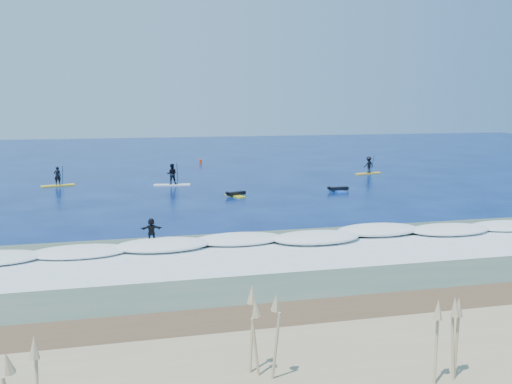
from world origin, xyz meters
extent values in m
plane|color=#030F41|center=(0.00, 0.00, 0.00)|extent=(160.00, 160.00, 0.00)
cube|color=brown|center=(0.00, -21.50, 0.00)|extent=(90.00, 5.00, 0.08)
cube|color=#3A5040|center=(0.00, -14.00, 0.01)|extent=(90.00, 13.00, 0.01)
cube|color=white|center=(0.00, -10.00, 0.00)|extent=(40.00, 6.00, 0.30)
cube|color=silver|center=(0.00, -13.00, 0.00)|extent=(34.00, 5.00, 0.02)
cube|color=yellow|center=(-14.14, 13.77, 0.05)|extent=(2.90, 1.41, 0.09)
imported|color=black|center=(-14.14, 13.77, 0.90)|extent=(0.67, 0.53, 1.62)
cylinder|color=black|center=(-13.73, 13.88, 0.84)|extent=(0.21, 0.64, 1.89)
cube|color=black|center=(-13.73, 13.88, -0.05)|extent=(0.11, 0.03, 0.28)
cube|color=white|center=(-4.41, 11.77, 0.05)|extent=(3.27, 1.24, 0.11)
imported|color=black|center=(-4.41, 11.77, 1.02)|extent=(0.98, 0.81, 1.83)
cylinder|color=black|center=(-3.93, 11.70, 0.96)|extent=(0.15, 0.73, 2.14)
cube|color=black|center=(-3.93, 11.70, -0.05)|extent=(0.13, 0.03, 0.32)
cube|color=yellow|center=(15.92, 15.15, 0.05)|extent=(2.99, 1.37, 0.10)
imported|color=black|center=(15.92, 15.15, 0.93)|extent=(1.19, 0.85, 1.67)
cylinder|color=black|center=(16.35, 15.25, 0.87)|extent=(0.19, 0.66, 1.94)
cube|color=black|center=(16.35, 15.25, -0.05)|extent=(0.12, 0.03, 0.29)
cube|color=yellow|center=(-0.18, 4.75, 0.05)|extent=(1.35, 2.29, 0.11)
cube|color=black|center=(-0.08, 4.79, 0.23)|extent=(1.58, 0.93, 0.25)
sphere|color=black|center=(-0.89, 4.47, 0.34)|extent=(0.25, 0.25, 0.25)
cube|color=blue|center=(8.51, 5.13, 0.06)|extent=(0.75, 2.35, 0.11)
cube|color=black|center=(8.62, 5.14, 0.24)|extent=(1.62, 0.51, 0.27)
sphere|color=black|center=(7.71, 5.09, 0.35)|extent=(0.27, 0.27, 0.27)
cube|color=white|center=(-7.50, -9.35, 0.20)|extent=(1.81, 0.54, 0.09)
imported|color=black|center=(-7.50, -9.35, 0.85)|extent=(1.13, 0.39, 1.20)
cylinder|color=red|center=(0.59, 28.59, 0.24)|extent=(0.30, 0.30, 0.48)
cone|color=red|center=(0.59, 28.59, 0.59)|extent=(0.21, 0.21, 0.23)
camera|label=1|loc=(-9.11, -38.24, 7.34)|focal=40.00mm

